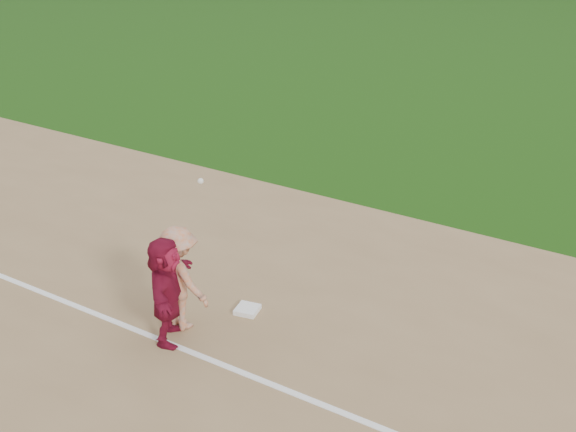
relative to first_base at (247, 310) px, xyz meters
The scene contains 5 objects.
ground 0.51m from the first_base, 75.69° to the right, with size 160.00×160.00×0.00m, color #19430C.
foul_line 1.30m from the first_base, 84.44° to the right, with size 60.00×0.10×0.01m, color white.
first_base is the anchor object (origin of this frame).
base_runner 1.52m from the first_base, 115.69° to the right, with size 1.53×0.49×1.65m, color maroon.
first_base_play 1.30m from the first_base, 127.39° to the right, with size 1.13×0.75×2.50m.
Camera 1 is at (5.40, -7.27, 6.23)m, focal length 45.00 mm.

